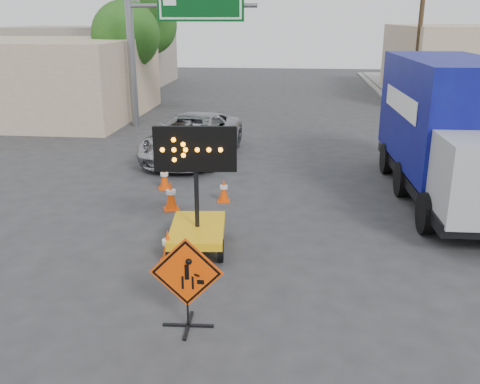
% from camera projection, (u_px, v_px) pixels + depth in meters
% --- Properties ---
extents(ground, '(100.00, 100.00, 0.00)m').
position_uv_depth(ground, '(202.00, 341.00, 8.81)').
color(ground, '#2D2D30').
rests_on(ground, ground).
extents(curb_right, '(0.40, 60.00, 0.12)m').
position_uv_depth(curb_right, '(435.00, 144.00, 22.24)').
color(curb_right, gray).
rests_on(curb_right, ground).
extents(storefront_left_near, '(14.00, 10.00, 4.00)m').
position_uv_depth(storefront_left_near, '(8.00, 78.00, 28.50)').
color(storefront_left_near, '#C7AD8F').
rests_on(storefront_left_near, ground).
extents(storefront_left_far, '(12.00, 10.00, 4.40)m').
position_uv_depth(storefront_left_far, '(88.00, 56.00, 41.77)').
color(storefront_left_far, '#A59A89').
rests_on(storefront_left_far, ground).
extents(building_right_far, '(10.00, 14.00, 4.60)m').
position_uv_depth(building_right_far, '(475.00, 62.00, 35.13)').
color(building_right_far, '#C7AD8F').
rests_on(building_right_far, ground).
extents(highway_gantry, '(6.18, 0.38, 6.90)m').
position_uv_depth(highway_gantry, '(172.00, 18.00, 24.65)').
color(highway_gantry, slate).
rests_on(highway_gantry, ground).
extents(utility_pole_far, '(1.80, 0.26, 9.00)m').
position_uv_depth(utility_pole_far, '(420.00, 25.00, 29.23)').
color(utility_pole_far, '#3F311B').
rests_on(utility_pole_far, ground).
extents(tree_left_near, '(3.71, 3.71, 6.03)m').
position_uv_depth(tree_left_near, '(126.00, 35.00, 29.11)').
color(tree_left_near, '#3F311B').
rests_on(tree_left_near, ground).
extents(tree_left_far, '(4.10, 4.10, 6.66)m').
position_uv_depth(tree_left_far, '(147.00, 25.00, 36.64)').
color(tree_left_far, '#3F311B').
rests_on(tree_left_far, ground).
extents(construction_sign, '(1.25, 0.89, 1.66)m').
position_uv_depth(construction_sign, '(187.00, 281.00, 8.97)').
color(construction_sign, black).
rests_on(construction_sign, ground).
extents(arrow_board, '(1.81, 2.13, 2.87)m').
position_uv_depth(arrow_board, '(197.00, 222.00, 12.18)').
color(arrow_board, '#EEAD0D').
rests_on(arrow_board, ground).
extents(pickup_truck, '(3.38, 6.13, 1.62)m').
position_uv_depth(pickup_truck, '(193.00, 137.00, 20.06)').
color(pickup_truck, '#A4A5AB').
rests_on(pickup_truck, ground).
extents(box_truck, '(2.86, 8.45, 3.99)m').
position_uv_depth(box_truck, '(449.00, 138.00, 15.31)').
color(box_truck, black).
rests_on(box_truck, ground).
extents(cone_a, '(0.44, 0.44, 0.77)m').
position_uv_depth(cone_a, '(168.00, 246.00, 11.53)').
color(cone_a, '#EE4405').
rests_on(cone_a, ground).
extents(cone_b, '(0.53, 0.53, 0.81)m').
position_uv_depth(cone_b, '(171.00, 196.00, 14.73)').
color(cone_b, '#EE4405').
rests_on(cone_b, ground).
extents(cone_c, '(0.36, 0.36, 0.69)m').
position_uv_depth(cone_c, '(224.00, 190.00, 15.40)').
color(cone_c, '#EE4405').
rests_on(cone_c, ground).
extents(cone_d, '(0.47, 0.47, 0.74)m').
position_uv_depth(cone_d, '(164.00, 177.00, 16.56)').
color(cone_d, '#EE4405').
rests_on(cone_d, ground).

